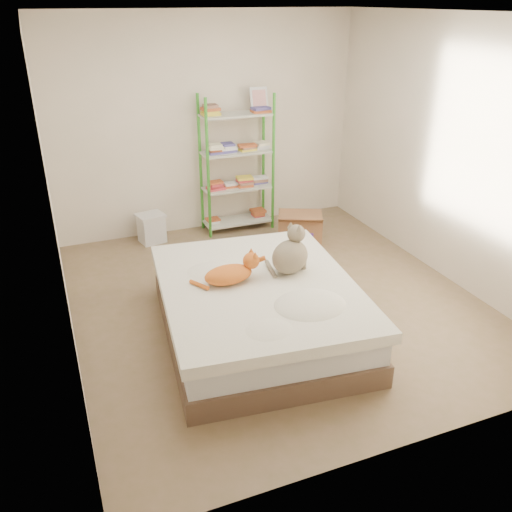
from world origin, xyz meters
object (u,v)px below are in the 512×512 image
white_bin (151,228)px  cardboard_box (300,229)px  shelf_unit (237,166)px  grey_cat (290,250)px  orange_cat (228,272)px  bed (258,309)px

white_bin → cardboard_box: bearing=-22.7°
shelf_unit → white_bin: bearing=-178.4°
grey_cat → white_bin: bearing=-4.5°
orange_cat → bed: bearing=-26.3°
bed → shelf_unit: 2.55m
shelf_unit → cardboard_box: bearing=-53.8°
bed → cardboard_box: 2.06m
shelf_unit → orange_cat: bearing=-111.8°
cardboard_box → bed: bearing=-101.3°
grey_cat → orange_cat: bearing=65.7°
shelf_unit → bed: bearing=-106.0°
grey_cat → shelf_unit: 2.32m
bed → orange_cat: bearing=162.5°
orange_cat → cardboard_box: 2.17m
cardboard_box → shelf_unit: bearing=151.1°
white_bin → shelf_unit: bearing=1.6°
orange_cat → white_bin: bearing=92.9°
grey_cat → shelf_unit: bearing=-32.2°
bed → white_bin: bearing=107.0°
bed → cardboard_box: bed is taller
orange_cat → grey_cat: size_ratio=1.15×
cardboard_box → white_bin: 1.80m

